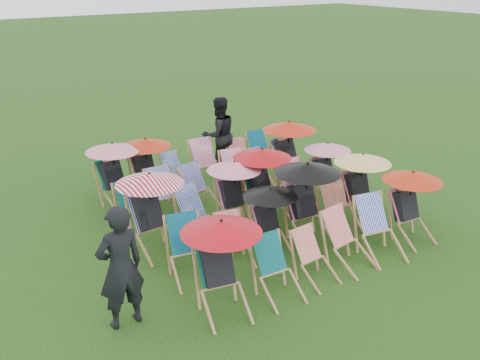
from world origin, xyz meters
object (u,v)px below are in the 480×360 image
deckchair_29 (262,152)px  deckchair_0 (221,266)px  deckchair_5 (412,205)px  person_left (120,268)px  person_rear (219,135)px

deckchair_29 → deckchair_0: bearing=-124.0°
deckchair_29 → deckchair_5: bearing=-81.2°
person_left → deckchair_0: bearing=158.3°
person_rear → deckchair_0: bearing=60.3°
deckchair_5 → person_rear: size_ratio=0.69×
deckchair_0 → deckchair_5: size_ratio=1.09×
deckchair_5 → deckchair_0: bearing=-176.2°
deckchair_5 → deckchair_29: size_ratio=1.42×
deckchair_5 → person_rear: 5.14m
person_left → deckchair_5: bearing=172.7°
deckchair_0 → deckchair_29: 6.04m
deckchair_29 → person_rear: 1.18m
person_rear → deckchair_5: bearing=103.6°
deckchair_29 → person_left: size_ratio=0.49×
deckchair_0 → person_left: (-1.33, 0.48, 0.18)m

